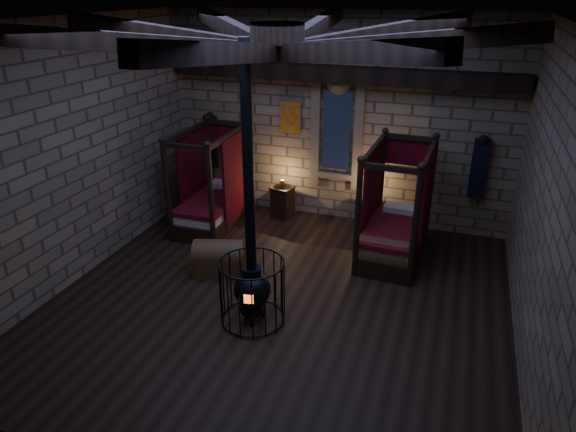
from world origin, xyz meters
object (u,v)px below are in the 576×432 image
(bed_right, at_px, (394,229))
(trunk_right, at_px, (382,258))
(trunk_left, at_px, (219,258))
(stove, at_px, (252,285))
(bed_left, at_px, (214,202))

(bed_right, height_order, trunk_right, bed_right)
(trunk_left, height_order, stove, stove)
(bed_left, distance_m, trunk_right, 3.78)
(stove, bearing_deg, bed_left, 113.93)
(trunk_left, xyz_separation_m, stove, (1.09, -1.10, 0.33))
(trunk_left, distance_m, stove, 1.59)
(bed_right, distance_m, stove, 3.24)
(bed_left, bearing_deg, stove, -55.19)
(bed_left, height_order, bed_right, bed_right)
(bed_right, xyz_separation_m, trunk_right, (-0.09, -0.75, -0.22))
(bed_right, xyz_separation_m, stove, (-1.67, -2.78, 0.10))
(bed_left, relative_size, bed_right, 0.97)
(bed_left, relative_size, stove, 0.49)
(bed_left, height_order, trunk_left, bed_left)
(trunk_right, bearing_deg, bed_left, 167.20)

